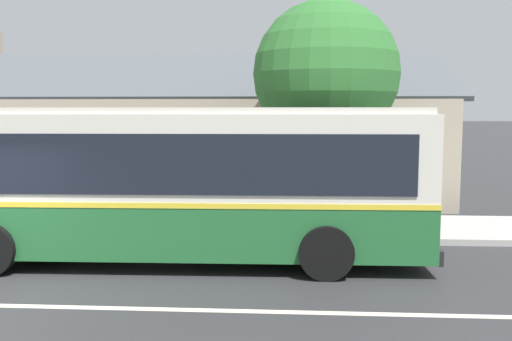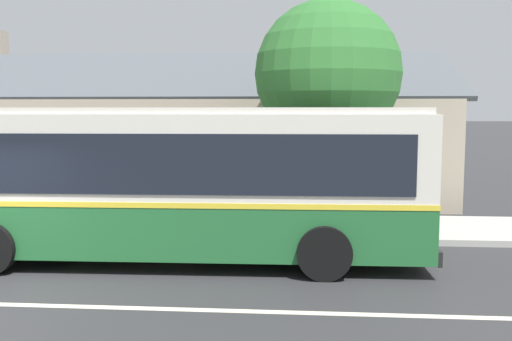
% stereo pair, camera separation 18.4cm
% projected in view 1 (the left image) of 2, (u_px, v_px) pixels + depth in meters
% --- Properties ---
extents(sidewalk_far, '(60.00, 3.00, 0.15)m').
position_uv_depth(sidewalk_far, '(88.00, 224.00, 14.96)').
color(sidewalk_far, '#ADAAA3').
rests_on(sidewalk_far, ground).
extents(community_building, '(22.72, 9.51, 6.24)m').
position_uv_depth(community_building, '(134.00, 142.00, 22.05)').
color(community_building, tan).
rests_on(community_building, ground).
extents(transit_bus, '(10.77, 2.92, 3.11)m').
position_uv_depth(transit_bus, '(160.00, 179.00, 11.55)').
color(transit_bus, '#236633').
rests_on(transit_bus, ground).
extents(street_tree_primary, '(3.86, 3.86, 5.95)m').
position_uv_depth(street_tree_primary, '(325.00, 79.00, 14.99)').
color(street_tree_primary, '#4C3828').
rests_on(street_tree_primary, ground).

